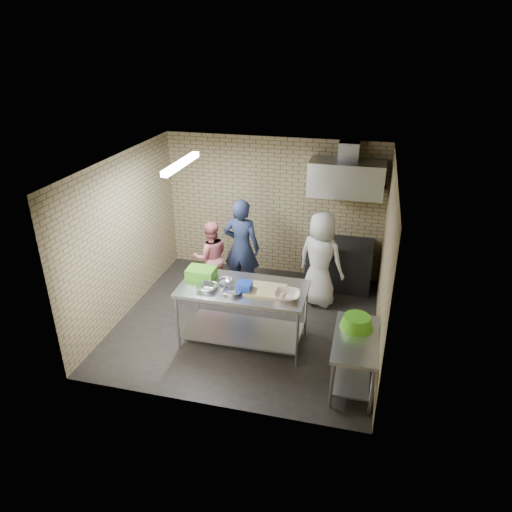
# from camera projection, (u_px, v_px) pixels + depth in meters

# --- Properties ---
(floor) EXTENTS (4.20, 4.20, 0.00)m
(floor) POSITION_uv_depth(u_px,v_px,m) (247.00, 322.00, 7.93)
(floor) COLOR black
(floor) RESTS_ON ground
(ceiling) EXTENTS (4.20, 4.20, 0.00)m
(ceiling) POSITION_uv_depth(u_px,v_px,m) (246.00, 164.00, 6.76)
(ceiling) COLOR black
(ceiling) RESTS_ON ground
(back_wall) EXTENTS (4.20, 0.06, 2.70)m
(back_wall) POSITION_uv_depth(u_px,v_px,m) (273.00, 207.00, 9.10)
(back_wall) COLOR #978D5E
(back_wall) RESTS_ON ground
(front_wall) EXTENTS (4.20, 0.06, 2.70)m
(front_wall) POSITION_uv_depth(u_px,v_px,m) (203.00, 317.00, 5.59)
(front_wall) COLOR #978D5E
(front_wall) RESTS_ON ground
(left_wall) EXTENTS (0.06, 4.00, 2.70)m
(left_wall) POSITION_uv_depth(u_px,v_px,m) (124.00, 236.00, 7.80)
(left_wall) COLOR #978D5E
(left_wall) RESTS_ON ground
(right_wall) EXTENTS (0.06, 4.00, 2.70)m
(right_wall) POSITION_uv_depth(u_px,v_px,m) (385.00, 264.00, 6.89)
(right_wall) COLOR #978D5E
(right_wall) RESTS_ON ground
(prep_table) EXTENTS (1.92, 0.96, 0.96)m
(prep_table) POSITION_uv_depth(u_px,v_px,m) (243.00, 315.00, 7.25)
(prep_table) COLOR #B9BAC0
(prep_table) RESTS_ON floor
(side_counter) EXTENTS (0.60, 1.20, 0.75)m
(side_counter) POSITION_uv_depth(u_px,v_px,m) (354.00, 360.00, 6.41)
(side_counter) COLOR silver
(side_counter) RESTS_ON floor
(stove) EXTENTS (1.20, 0.70, 0.90)m
(stove) POSITION_uv_depth(u_px,v_px,m) (339.00, 264.00, 8.88)
(stove) COLOR black
(stove) RESTS_ON floor
(range_hood) EXTENTS (1.30, 0.60, 0.60)m
(range_hood) POSITION_uv_depth(u_px,v_px,m) (346.00, 178.00, 8.22)
(range_hood) COLOR silver
(range_hood) RESTS_ON back_wall
(hood_duct) EXTENTS (0.35, 0.30, 0.30)m
(hood_duct) POSITION_uv_depth(u_px,v_px,m) (349.00, 151.00, 8.15)
(hood_duct) COLOR #A5A8AD
(hood_duct) RESTS_ON back_wall
(wall_shelf) EXTENTS (0.80, 0.20, 0.04)m
(wall_shelf) POSITION_uv_depth(u_px,v_px,m) (363.00, 186.00, 8.39)
(wall_shelf) COLOR #3F2B19
(wall_shelf) RESTS_ON back_wall
(fluorescent_fixture) EXTENTS (0.10, 1.25, 0.08)m
(fluorescent_fixture) POSITION_uv_depth(u_px,v_px,m) (181.00, 164.00, 7.01)
(fluorescent_fixture) COLOR white
(fluorescent_fixture) RESTS_ON ceiling
(green_crate) EXTENTS (0.43, 0.32, 0.17)m
(green_crate) POSITION_uv_depth(u_px,v_px,m) (201.00, 273.00, 7.27)
(green_crate) COLOR #419D1D
(green_crate) RESTS_ON prep_table
(blue_tub) EXTENTS (0.21, 0.21, 0.14)m
(blue_tub) POSITION_uv_depth(u_px,v_px,m) (244.00, 287.00, 6.92)
(blue_tub) COLOR #1737AC
(blue_tub) RESTS_ON prep_table
(cutting_board) EXTENTS (0.59, 0.45, 0.03)m
(cutting_board) POSITION_uv_depth(u_px,v_px,m) (265.00, 290.00, 6.94)
(cutting_board) COLOR tan
(cutting_board) RESTS_ON prep_table
(mixing_bowl_a) EXTENTS (0.31, 0.31, 0.07)m
(mixing_bowl_a) POSITION_uv_depth(u_px,v_px,m) (207.00, 288.00, 6.96)
(mixing_bowl_a) COLOR silver
(mixing_bowl_a) RESTS_ON prep_table
(mixing_bowl_b) EXTENTS (0.24, 0.24, 0.07)m
(mixing_bowl_b) POSITION_uv_depth(u_px,v_px,m) (225.00, 281.00, 7.14)
(mixing_bowl_b) COLOR silver
(mixing_bowl_b) RESTS_ON prep_table
(mixing_bowl_c) EXTENTS (0.29, 0.29, 0.07)m
(mixing_bowl_c) POSITION_uv_depth(u_px,v_px,m) (232.00, 292.00, 6.86)
(mixing_bowl_c) COLOR silver
(mixing_bowl_c) RESTS_ON prep_table
(ceramic_bowl) EXTENTS (0.38, 0.38, 0.09)m
(ceramic_bowl) POSITION_uv_depth(u_px,v_px,m) (287.00, 295.00, 6.74)
(ceramic_bowl) COLOR beige
(ceramic_bowl) RESTS_ON prep_table
(green_basin) EXTENTS (0.46, 0.46, 0.17)m
(green_basin) POSITION_uv_depth(u_px,v_px,m) (357.00, 322.00, 6.44)
(green_basin) COLOR #59C626
(green_basin) RESTS_ON side_counter
(bottle_red) EXTENTS (0.07, 0.07, 0.18)m
(bottle_red) POSITION_uv_depth(u_px,v_px,m) (350.00, 179.00, 8.40)
(bottle_red) COLOR #B22619
(bottle_red) RESTS_ON wall_shelf
(man_navy) EXTENTS (0.69, 0.47, 1.83)m
(man_navy) POSITION_uv_depth(u_px,v_px,m) (242.00, 248.00, 8.44)
(man_navy) COLOR #151D36
(man_navy) RESTS_ON floor
(woman_pink) EXTENTS (0.84, 0.77, 1.38)m
(woman_pink) POSITION_uv_depth(u_px,v_px,m) (211.00, 257.00, 8.61)
(woman_pink) COLOR #DD757D
(woman_pink) RESTS_ON floor
(woman_white) EXTENTS (0.98, 0.81, 1.71)m
(woman_white) POSITION_uv_depth(u_px,v_px,m) (321.00, 259.00, 8.15)
(woman_white) COLOR silver
(woman_white) RESTS_ON floor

